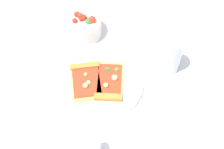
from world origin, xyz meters
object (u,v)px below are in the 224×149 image
(pizza_slice_far, at_px, (86,79))
(soda_glass, at_px, (170,56))
(salad_bowl, at_px, (82,26))
(pizza_slice_near, at_px, (109,83))
(plate, at_px, (101,82))
(pepper_shaker, at_px, (95,146))

(pizza_slice_far, relative_size, soda_glass, 1.18)
(pizza_slice_far, relative_size, salad_bowl, 1.15)
(pizza_slice_far, bearing_deg, pizza_slice_near, -29.72)
(salad_bowl, height_order, soda_glass, soda_glass)
(soda_glass, bearing_deg, pizza_slice_near, -176.06)
(plate, xyz_separation_m, salad_bowl, (0.00, 0.23, 0.03))
(soda_glass, relative_size, pepper_shaker, 1.68)
(plate, bearing_deg, pizza_slice_far, 157.79)
(soda_glass, bearing_deg, plate, 178.69)
(pizza_slice_near, relative_size, soda_glass, 1.27)
(plate, distance_m, pepper_shaker, 0.23)
(salad_bowl, bearing_deg, pizza_slice_near, -85.42)
(pizza_slice_near, height_order, soda_glass, soda_glass)
(pizza_slice_near, xyz_separation_m, soda_glass, (0.21, 0.01, 0.04))
(pizza_slice_far, distance_m, salad_bowl, 0.22)
(pizza_slice_near, height_order, salad_bowl, salad_bowl)
(pizza_slice_far, distance_m, pepper_shaker, 0.24)
(pizza_slice_near, bearing_deg, soda_glass, 3.94)
(plate, xyz_separation_m, pepper_shaker, (-0.08, -0.21, 0.03))
(pizza_slice_near, bearing_deg, salad_bowl, 94.58)
(pizza_slice_near, relative_size, salad_bowl, 1.24)
(soda_glass, xyz_separation_m, pepper_shaker, (-0.31, -0.21, -0.02))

